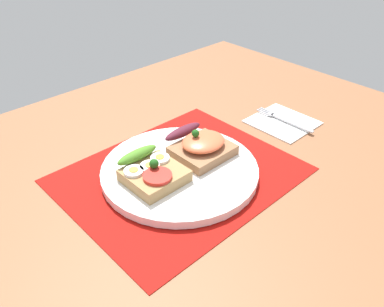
{
  "coord_description": "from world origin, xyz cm",
  "views": [
    {
      "loc": [
        -37.58,
        -42.93,
        43.29
      ],
      "look_at": [
        3.0,
        0.0,
        3.29
      ],
      "focal_mm": 37.28,
      "sensor_mm": 36.0,
      "label": 1
    }
  ],
  "objects_px": {
    "napkin": "(282,122)",
    "fork": "(283,119)",
    "sandwich_salmon": "(200,145)",
    "sandwich_egg_tomato": "(153,172)",
    "plate": "(180,170)"
  },
  "relations": [
    {
      "from": "napkin",
      "to": "fork",
      "type": "distance_m",
      "value": 0.01
    },
    {
      "from": "sandwich_egg_tomato",
      "to": "napkin",
      "type": "relative_size",
      "value": 0.81
    },
    {
      "from": "sandwich_egg_tomato",
      "to": "fork",
      "type": "bearing_deg",
      "value": -2.61
    },
    {
      "from": "plate",
      "to": "sandwich_salmon",
      "type": "height_order",
      "value": "sandwich_salmon"
    },
    {
      "from": "sandwich_egg_tomato",
      "to": "napkin",
      "type": "distance_m",
      "value": 0.35
    },
    {
      "from": "plate",
      "to": "fork",
      "type": "distance_m",
      "value": 0.29
    },
    {
      "from": "sandwich_egg_tomato",
      "to": "sandwich_salmon",
      "type": "relative_size",
      "value": 1.0
    },
    {
      "from": "napkin",
      "to": "sandwich_salmon",
      "type": "bearing_deg",
      "value": 174.81
    },
    {
      "from": "sandwich_salmon",
      "to": "fork",
      "type": "bearing_deg",
      "value": -4.69
    },
    {
      "from": "napkin",
      "to": "fork",
      "type": "height_order",
      "value": "fork"
    },
    {
      "from": "sandwich_salmon",
      "to": "fork",
      "type": "distance_m",
      "value": 0.24
    },
    {
      "from": "sandwich_egg_tomato",
      "to": "sandwich_salmon",
      "type": "xyz_separation_m",
      "value": [
        0.11,
        0.0,
        0.0
      ]
    },
    {
      "from": "plate",
      "to": "napkin",
      "type": "distance_m",
      "value": 0.29
    },
    {
      "from": "sandwich_egg_tomato",
      "to": "fork",
      "type": "height_order",
      "value": "sandwich_egg_tomato"
    },
    {
      "from": "plate",
      "to": "sandwich_salmon",
      "type": "relative_size",
      "value": 2.69
    }
  ]
}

